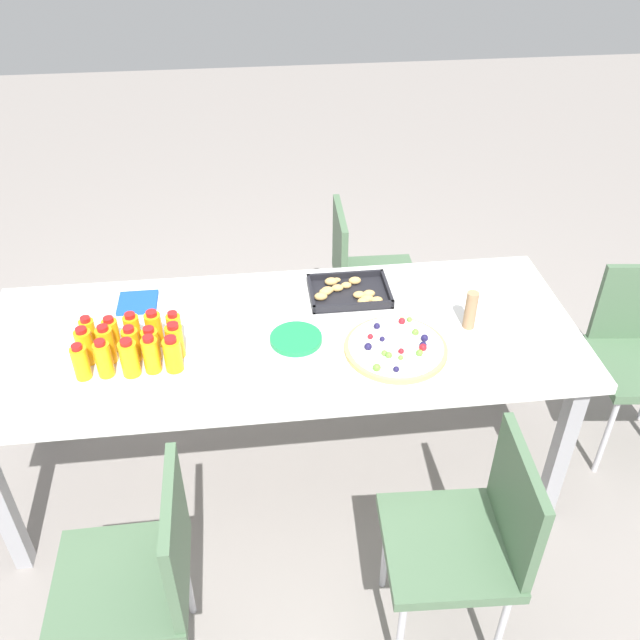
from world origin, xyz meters
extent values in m
plane|color=gray|center=(0.00, 0.00, 0.00)|extent=(12.00, 12.00, 0.00)
cube|color=silver|center=(0.00, 0.00, 0.73)|extent=(2.21, 0.85, 0.04)
cube|color=#99999E|center=(-1.02, -0.34, 0.35)|extent=(0.06, 0.06, 0.71)
cube|color=#99999E|center=(1.02, -0.34, 0.35)|extent=(0.06, 0.06, 0.71)
cube|color=#99999E|center=(-1.02, 0.34, 0.35)|extent=(0.06, 0.06, 0.71)
cube|color=#99999E|center=(1.02, 0.34, 0.35)|extent=(0.06, 0.06, 0.71)
cube|color=#4C6B4C|center=(-0.54, -0.78, 0.45)|extent=(0.40, 0.40, 0.04)
cube|color=#4C6B4C|center=(-0.36, -0.78, 0.64)|extent=(0.03, 0.38, 0.38)
cylinder|color=silver|center=(-0.71, -0.62, 0.21)|extent=(0.02, 0.02, 0.41)
cylinder|color=silver|center=(-0.39, -0.62, 0.21)|extent=(0.02, 0.02, 0.41)
cube|color=#4C6B4C|center=(0.46, -0.76, 0.45)|extent=(0.42, 0.42, 0.04)
cube|color=#4C6B4C|center=(0.64, -0.77, 0.64)|extent=(0.05, 0.38, 0.38)
cylinder|color=silver|center=(0.29, -0.91, 0.21)|extent=(0.02, 0.02, 0.41)
cylinder|color=silver|center=(0.31, -0.59, 0.21)|extent=(0.02, 0.02, 0.41)
cylinder|color=silver|center=(0.61, -0.93, 0.21)|extent=(0.02, 0.02, 0.41)
cylinder|color=silver|center=(0.63, -0.61, 0.21)|extent=(0.02, 0.02, 0.41)
cylinder|color=silver|center=(1.33, -0.16, 0.21)|extent=(0.02, 0.02, 0.41)
cylinder|color=silver|center=(1.36, 0.15, 0.21)|extent=(0.02, 0.02, 0.41)
cube|color=#4C6B4C|center=(0.51, 0.76, 0.45)|extent=(0.41, 0.41, 0.04)
cube|color=#4C6B4C|center=(0.33, 0.77, 0.64)|extent=(0.04, 0.38, 0.38)
cylinder|color=silver|center=(0.68, 0.92, 0.21)|extent=(0.02, 0.02, 0.41)
cylinder|color=silver|center=(0.67, 0.60, 0.21)|extent=(0.02, 0.02, 0.41)
cylinder|color=silver|center=(0.36, 0.93, 0.21)|extent=(0.02, 0.02, 0.41)
cylinder|color=silver|center=(0.35, 0.61, 0.21)|extent=(0.02, 0.02, 0.41)
cylinder|color=#FAAE14|center=(-0.69, -0.17, 0.81)|extent=(0.05, 0.05, 0.12)
cylinder|color=red|center=(-0.69, -0.17, 0.88)|extent=(0.04, 0.04, 0.02)
cylinder|color=#F9AE14|center=(-0.61, -0.16, 0.81)|extent=(0.06, 0.06, 0.13)
cylinder|color=red|center=(-0.61, -0.16, 0.89)|extent=(0.04, 0.04, 0.02)
cylinder|color=#F9AD14|center=(-0.52, -0.17, 0.81)|extent=(0.06, 0.06, 0.13)
cylinder|color=red|center=(-0.52, -0.17, 0.89)|extent=(0.04, 0.04, 0.02)
cylinder|color=#FAAD14|center=(-0.45, -0.16, 0.81)|extent=(0.06, 0.06, 0.13)
cylinder|color=red|center=(-0.45, -0.16, 0.89)|extent=(0.04, 0.04, 0.02)
cylinder|color=#F9AE14|center=(-0.38, -0.16, 0.81)|extent=(0.06, 0.06, 0.12)
cylinder|color=red|center=(-0.38, -0.16, 0.88)|extent=(0.04, 0.04, 0.02)
cylinder|color=#F9AE14|center=(-0.68, -0.09, 0.81)|extent=(0.06, 0.06, 0.13)
cylinder|color=red|center=(-0.68, -0.09, 0.89)|extent=(0.04, 0.04, 0.02)
cylinder|color=#F9AC14|center=(-0.61, -0.09, 0.82)|extent=(0.06, 0.06, 0.13)
cylinder|color=red|center=(-0.61, -0.09, 0.89)|extent=(0.04, 0.04, 0.02)
cylinder|color=#F9AD14|center=(-0.53, -0.09, 0.81)|extent=(0.06, 0.06, 0.12)
cylinder|color=red|center=(-0.53, -0.09, 0.88)|extent=(0.04, 0.04, 0.02)
cylinder|color=#F9AE14|center=(-0.46, -0.10, 0.81)|extent=(0.06, 0.06, 0.12)
cylinder|color=red|center=(-0.46, -0.10, 0.88)|extent=(0.04, 0.04, 0.02)
cylinder|color=#FAAE14|center=(-0.38, -0.09, 0.81)|extent=(0.06, 0.06, 0.12)
cylinder|color=red|center=(-0.38, -0.09, 0.88)|extent=(0.04, 0.04, 0.02)
cylinder|color=#F9AC14|center=(-0.68, -0.01, 0.81)|extent=(0.05, 0.05, 0.12)
cylinder|color=red|center=(-0.68, -0.01, 0.88)|extent=(0.03, 0.03, 0.02)
cylinder|color=#FAAC14|center=(-0.60, -0.02, 0.81)|extent=(0.06, 0.06, 0.12)
cylinder|color=red|center=(-0.60, -0.02, 0.88)|extent=(0.04, 0.04, 0.02)
cylinder|color=#FAAD14|center=(-0.53, -0.01, 0.81)|extent=(0.06, 0.06, 0.12)
cylinder|color=red|center=(-0.53, -0.01, 0.88)|extent=(0.04, 0.04, 0.02)
cylinder|color=#F9AC14|center=(-0.45, -0.01, 0.81)|extent=(0.06, 0.06, 0.13)
cylinder|color=red|center=(-0.45, -0.01, 0.88)|extent=(0.04, 0.04, 0.02)
cylinder|color=#FAAD14|center=(-0.38, -0.02, 0.81)|extent=(0.05, 0.05, 0.12)
cylinder|color=red|center=(-0.38, -0.02, 0.88)|extent=(0.03, 0.03, 0.02)
cylinder|color=tan|center=(0.40, -0.15, 0.76)|extent=(0.37, 0.37, 0.02)
cylinder|color=white|center=(0.40, -0.15, 0.77)|extent=(0.34, 0.34, 0.01)
sphere|color=#1E1947|center=(0.30, -0.16, 0.78)|extent=(0.03, 0.03, 0.03)
sphere|color=#1E1947|center=(0.37, -0.29, 0.78)|extent=(0.02, 0.02, 0.02)
sphere|color=red|center=(0.32, -0.10, 0.78)|extent=(0.02, 0.02, 0.02)
sphere|color=#1E1947|center=(0.49, -0.17, 0.78)|extent=(0.03, 0.03, 0.03)
sphere|color=#66B238|center=(0.31, -0.28, 0.78)|extent=(0.03, 0.03, 0.03)
sphere|color=#66B238|center=(0.48, -0.10, 0.78)|extent=(0.02, 0.02, 0.02)
sphere|color=#66B238|center=(0.48, -0.02, 0.78)|extent=(0.02, 0.02, 0.02)
sphere|color=#1E1947|center=(0.36, -0.12, 0.78)|extent=(0.02, 0.02, 0.02)
sphere|color=#66B238|center=(0.36, -0.21, 0.78)|extent=(0.02, 0.02, 0.02)
sphere|color=#1E1947|center=(0.35, -0.04, 0.78)|extent=(0.02, 0.02, 0.02)
sphere|color=#66B238|center=(0.40, -0.23, 0.78)|extent=(0.02, 0.02, 0.02)
sphere|color=#66B238|center=(0.47, -0.21, 0.78)|extent=(0.02, 0.02, 0.02)
sphere|color=red|center=(0.41, -0.20, 0.78)|extent=(0.02, 0.02, 0.02)
sphere|color=#1E1947|center=(0.51, -0.13, 0.78)|extent=(0.03, 0.03, 0.03)
sphere|color=#66B238|center=(0.35, -0.20, 0.78)|extent=(0.02, 0.02, 0.02)
sphere|color=red|center=(0.49, -0.19, 0.78)|extent=(0.03, 0.03, 0.03)
sphere|color=red|center=(0.45, -0.02, 0.78)|extent=(0.03, 0.03, 0.03)
cube|color=black|center=(0.29, 0.22, 0.75)|extent=(0.32, 0.24, 0.01)
cube|color=black|center=(0.29, 0.11, 0.77)|extent=(0.32, 0.01, 0.03)
cube|color=black|center=(0.29, 0.33, 0.77)|extent=(0.32, 0.01, 0.03)
cube|color=black|center=(0.13, 0.22, 0.77)|extent=(0.01, 0.24, 0.03)
cube|color=black|center=(0.44, 0.22, 0.77)|extent=(0.01, 0.24, 0.03)
ellipsoid|color=tan|center=(0.32, 0.28, 0.77)|extent=(0.05, 0.04, 0.03)
ellipsoid|color=tan|center=(0.22, 0.29, 0.77)|extent=(0.05, 0.04, 0.03)
ellipsoid|color=tan|center=(0.24, 0.24, 0.77)|extent=(0.05, 0.03, 0.03)
ellipsoid|color=tan|center=(0.17, 0.19, 0.77)|extent=(0.05, 0.04, 0.03)
ellipsoid|color=tan|center=(0.32, 0.18, 0.77)|extent=(0.05, 0.03, 0.03)
ellipsoid|color=tan|center=(0.35, 0.15, 0.77)|extent=(0.05, 0.04, 0.03)
ellipsoid|color=tan|center=(0.25, 0.30, 0.77)|extent=(0.03, 0.02, 0.02)
ellipsoid|color=tan|center=(0.20, 0.23, 0.77)|extent=(0.05, 0.04, 0.03)
ellipsoid|color=tan|center=(0.19, 0.22, 0.77)|extent=(0.05, 0.04, 0.03)
ellipsoid|color=tan|center=(0.33, 0.14, 0.77)|extent=(0.05, 0.03, 0.03)
ellipsoid|color=tan|center=(0.28, 0.26, 0.77)|extent=(0.04, 0.03, 0.02)
ellipsoid|color=tan|center=(0.36, 0.19, 0.77)|extent=(0.05, 0.03, 0.03)
ellipsoid|color=tan|center=(0.38, 0.14, 0.77)|extent=(0.05, 0.03, 0.03)
cylinder|color=#1E8C4C|center=(0.05, -0.06, 0.75)|extent=(0.19, 0.19, 0.00)
cylinder|color=#1E8C4C|center=(0.05, -0.06, 0.76)|extent=(0.19, 0.19, 0.00)
cylinder|color=#1E8C4C|center=(0.05, -0.06, 0.76)|extent=(0.19, 0.19, 0.00)
cylinder|color=#1E8C4C|center=(0.05, -0.06, 0.77)|extent=(0.19, 0.19, 0.00)
cube|color=#194CA5|center=(-0.55, 0.25, 0.76)|extent=(0.15, 0.15, 0.01)
cylinder|color=#9E7A56|center=(0.70, -0.04, 0.83)|extent=(0.04, 0.04, 0.15)
camera|label=1|loc=(-0.09, -2.00, 2.28)|focal=38.13mm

